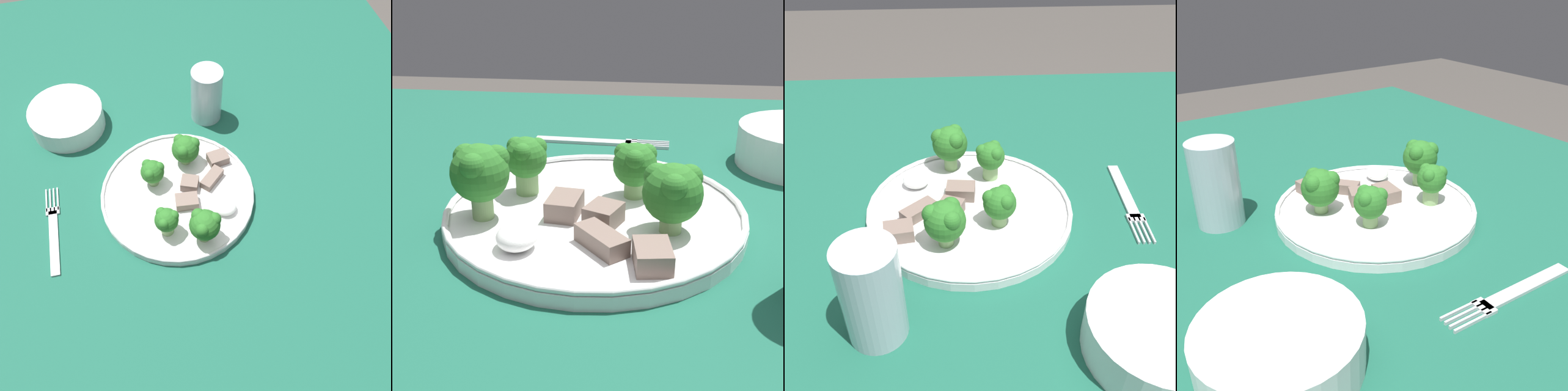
{
  "view_description": "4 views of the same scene",
  "coord_description": "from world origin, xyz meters",
  "views": [
    {
      "loc": [
        -0.14,
        -0.54,
        1.46
      ],
      "look_at": [
        -0.03,
        -0.13,
        0.8
      ],
      "focal_mm": 42.0,
      "sensor_mm": 36.0,
      "label": 1
    },
    {
      "loc": [
        0.39,
        -0.05,
        0.99
      ],
      "look_at": [
        -0.04,
        -0.1,
        0.79
      ],
      "focal_mm": 50.0,
      "sensor_mm": 36.0,
      "label": 2
    },
    {
      "loc": [
        -0.04,
        0.38,
        1.16
      ],
      "look_at": [
        -0.07,
        -0.09,
        0.8
      ],
      "focal_mm": 42.0,
      "sensor_mm": 36.0,
      "label": 3
    },
    {
      "loc": [
        -0.51,
        0.22,
        1.07
      ],
      "look_at": [
        -0.06,
        -0.09,
        0.79
      ],
      "focal_mm": 42.0,
      "sensor_mm": 36.0,
      "label": 4
    }
  ],
  "objects": [
    {
      "name": "meat_slice_front_slice",
      "position": [
        0.01,
        -0.09,
        0.78
      ],
      "size": [
        0.05,
        0.05,
        0.02
      ],
      "color": "#756056",
      "rests_on": "dinner_plate"
    },
    {
      "name": "broccoli_floret_center_left",
      "position": [
        -0.03,
        -0.2,
        0.81
      ],
      "size": [
        0.05,
        0.05,
        0.07
      ],
      "color": "#7FA866",
      "rests_on": "dinner_plate"
    },
    {
      "name": "meat_slice_middle_slice",
      "position": [
        -0.05,
        -0.12,
        0.78
      ],
      "size": [
        0.04,
        0.03,
        0.02
      ],
      "color": "#756056",
      "rests_on": "dinner_plate"
    },
    {
      "name": "meat_slice_rear_slice",
      "position": [
        0.03,
        -0.05,
        0.78
      ],
      "size": [
        0.04,
        0.03,
        0.02
      ],
      "color": "#756056",
      "rests_on": "dinner_plate"
    },
    {
      "name": "table",
      "position": [
        0.0,
        0.0,
        0.66
      ],
      "size": [
        1.08,
        1.15,
        0.76
      ],
      "color": "#195642",
      "rests_on": "ground_plane"
    },
    {
      "name": "meat_slice_edge_slice",
      "position": [
        -0.03,
        -0.09,
        0.78
      ],
      "size": [
        0.04,
        0.04,
        0.02
      ],
      "color": "#756056",
      "rests_on": "dinner_plate"
    },
    {
      "name": "broccoli_floret_front_left",
      "position": [
        -0.03,
        -0.03,
        0.81
      ],
      "size": [
        0.05,
        0.05,
        0.06
      ],
      "color": "#7FA866",
      "rests_on": "dinner_plate"
    },
    {
      "name": "broccoli_floret_near_rim_left",
      "position": [
        -0.09,
        -0.17,
        0.81
      ],
      "size": [
        0.04,
        0.04,
        0.06
      ],
      "color": "#7FA866",
      "rests_on": "dinner_plate"
    },
    {
      "name": "broccoli_floret_back_left",
      "position": [
        -0.09,
        -0.06,
        0.8
      ],
      "size": [
        0.04,
        0.04,
        0.05
      ],
      "color": "#7FA866",
      "rests_on": "dinner_plate"
    },
    {
      "name": "fork",
      "position": [
        -0.28,
        -0.11,
        0.76
      ],
      "size": [
        0.03,
        0.18,
        0.0
      ],
      "color": "silver",
      "rests_on": "table"
    },
    {
      "name": "sauce_dollop",
      "position": [
        0.02,
        -0.15,
        0.78
      ],
      "size": [
        0.04,
        0.03,
        0.02
      ],
      "color": "white",
      "rests_on": "dinner_plate"
    },
    {
      "name": "dinner_plate",
      "position": [
        -0.06,
        -0.1,
        0.77
      ],
      "size": [
        0.27,
        0.27,
        0.02
      ],
      "color": "white",
      "rests_on": "table"
    }
  ]
}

